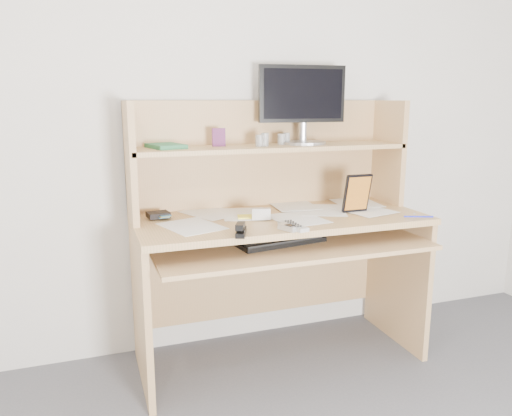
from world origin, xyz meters
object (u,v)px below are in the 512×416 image
object	(u,v)px
monitor	(303,102)
desk	(275,224)
keyboard	(280,240)
tv_remote	(293,226)
game_case	(357,193)

from	to	relation	value
monitor	desk	bearing A→B (deg)	-147.37
desk	keyboard	bearing A→B (deg)	-103.73
tv_remote	monitor	bearing A→B (deg)	49.59
tv_remote	monitor	xyz separation A→B (m)	(0.23, 0.43, 0.53)
tv_remote	monitor	distance (m)	0.72
keyboard	game_case	distance (m)	0.47
keyboard	tv_remote	size ratio (longest dim) A/B	2.54
monitor	tv_remote	bearing A→B (deg)	-114.12
game_case	desk	bearing A→B (deg)	158.35
tv_remote	game_case	distance (m)	0.47
desk	tv_remote	world-z (taller)	desk
keyboard	game_case	bearing A→B (deg)	-2.06
desk	keyboard	xyz separation A→B (m)	(-0.05, -0.20, -0.03)
desk	tv_remote	distance (m)	0.34
tv_remote	game_case	xyz separation A→B (m)	(0.42, 0.19, 0.09)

